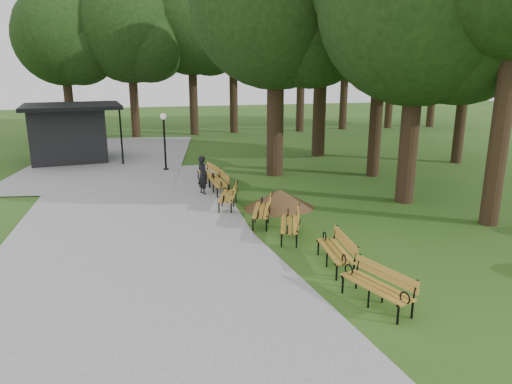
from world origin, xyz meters
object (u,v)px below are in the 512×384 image
object	(u,v)px
bench_2	(289,224)
bench_1	(335,251)
bench_4	(228,196)
bench_6	(208,174)
lawn_tree_0	(421,2)
dirt_mound	(279,199)
person	(203,175)
lawn_tree_2	(276,1)
lawn_tree_1	(382,24)
bench_0	(376,287)
kiosk	(69,133)
bench_3	(262,211)
lamp_post	(164,129)
bench_5	(219,183)
lawn_tree_5	(471,26)

from	to	relation	value
bench_2	bench_1	bearing A→B (deg)	30.27
bench_4	bench_6	xyz separation A→B (m)	(-0.13, 3.87, 0.00)
bench_1	bench_6	distance (m)	10.05
bench_1	lawn_tree_0	xyz separation A→B (m)	(5.17, 5.05, 6.88)
dirt_mound	person	bearing A→B (deg)	132.52
lawn_tree_2	bench_6	bearing A→B (deg)	-164.13
dirt_mound	lawn_tree_1	xyz separation A→B (m)	(6.00, 4.03, 6.59)
lawn_tree_0	bench_0	bearing A→B (deg)	-125.52
bench_2	lawn_tree_0	world-z (taller)	lawn_tree_0
kiosk	bench_3	size ratio (longest dim) A/B	2.65
bench_1	bench_2	world-z (taller)	same
kiosk	bench_2	distance (m)	16.76
bench_3	lawn_tree_0	size ratio (longest dim) A/B	0.17
lamp_post	bench_0	size ratio (longest dim) A/B	1.53
bench_5	lawn_tree_5	world-z (taller)	lawn_tree_5
lawn_tree_5	person	bearing A→B (deg)	-168.00
lawn_tree_5	lawn_tree_2	bearing A→B (deg)	-178.10
bench_2	bench_4	bearing A→B (deg)	-142.64
lamp_post	bench_0	distance (m)	15.85
bench_0	lawn_tree_2	distance (m)	15.13
bench_2	lawn_tree_0	size ratio (longest dim) A/B	0.17
bench_6	bench_3	bearing A→B (deg)	-0.62
lamp_post	bench_4	size ratio (longest dim) A/B	1.53
person	bench_1	distance (m)	8.46
kiosk	bench_0	distance (m)	21.05
person	lawn_tree_2	bearing A→B (deg)	-76.39
lawn_tree_0	lawn_tree_5	world-z (taller)	lawn_tree_0
lamp_post	person	bearing A→B (deg)	-77.16
person	lawn_tree_5	size ratio (longest dim) A/B	0.16
lamp_post	bench_4	world-z (taller)	lamp_post
kiosk	bench_5	distance (m)	11.27
lawn_tree_1	bench_1	bearing A→B (deg)	-123.05
person	bench_4	size ratio (longest dim) A/B	0.85
bench_2	lawn_tree_0	xyz separation A→B (m)	(5.64, 2.67, 6.88)
bench_6	lawn_tree_5	world-z (taller)	lawn_tree_5
dirt_mound	lawn_tree_1	bearing A→B (deg)	33.89
dirt_mound	bench_3	bearing A→B (deg)	-126.13
lamp_post	lawn_tree_5	world-z (taller)	lawn_tree_5
bench_5	bench_0	bearing A→B (deg)	7.83
kiosk	lawn_tree_1	bearing A→B (deg)	-33.53
bench_2	lawn_tree_5	bearing A→B (deg)	143.95
bench_2	person	bearing A→B (deg)	-143.44
bench_0	bench_6	xyz separation A→B (m)	(-1.82, 12.05, 0.00)
lawn_tree_1	lawn_tree_0	bearing A→B (deg)	-102.78
bench_0	bench_4	world-z (taller)	same
person	bench_2	distance (m)	6.05
kiosk	bench_1	bearing A→B (deg)	-69.77
person	lawn_tree_5	xyz separation A→B (m)	(14.47, 3.08, 6.31)
lawn_tree_2	lawn_tree_0	bearing A→B (deg)	-58.67
bench_0	bench_6	size ratio (longest dim) A/B	1.00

